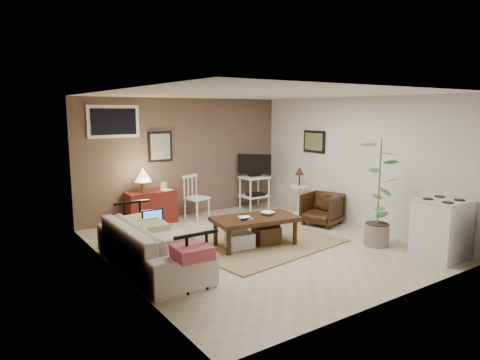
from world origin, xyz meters
TOP-DOWN VIEW (x-y plane):
  - floor at (0.00, 0.00)m, footprint 5.00×5.00m
  - art_back at (-0.55, 2.48)m, footprint 0.50×0.03m
  - art_right at (2.23, 1.05)m, footprint 0.03×0.60m
  - window at (-1.45, 2.48)m, footprint 0.96×0.03m
  - rug at (0.09, 0.08)m, footprint 2.63×2.22m
  - coffee_table at (-0.07, -0.03)m, footprint 1.43×0.89m
  - sofa at (-1.80, 0.01)m, footprint 0.64×2.19m
  - sofa_pillows at (-1.75, -0.24)m, footprint 0.42×2.08m
  - sofa_end_rails at (-1.67, 0.01)m, footprint 0.59×2.18m
  - laptop at (-1.59, 0.39)m, footprint 0.34×0.24m
  - red_console at (-0.89, 2.23)m, footprint 0.94×0.42m
  - spindle_chair at (0.04, 2.12)m, footprint 0.49×0.49m
  - tv_stand at (1.49, 2.11)m, footprint 0.57×0.55m
  - side_table at (1.95, 1.17)m, footprint 0.38×0.38m
  - armchair at (1.78, 0.32)m, footprint 0.77×0.80m
  - potted_plant at (1.58, -1.09)m, footprint 0.44×0.44m
  - stove at (1.87, -2.00)m, footprint 0.68×0.63m
  - bowl at (0.19, -0.03)m, footprint 0.21×0.10m
  - book_table at (-0.33, 0.01)m, footprint 0.18×0.08m
  - book_console at (-0.66, 2.13)m, footprint 0.16×0.05m

SIDE VIEW (x-z plane):
  - floor at x=0.00m, z-range 0.00..0.00m
  - rug at x=0.09m, z-range 0.00..0.02m
  - coffee_table at x=-0.07m, z-range 0.03..0.54m
  - armchair at x=1.78m, z-range 0.00..0.67m
  - sofa_end_rails at x=-1.67m, z-range 0.00..0.74m
  - red_console at x=-0.89m, z-range -0.17..0.92m
  - spindle_chair at x=0.04m, z-range -0.03..0.85m
  - sofa at x=-1.80m, z-range 0.00..0.86m
  - stove at x=1.87m, z-range 0.00..0.88m
  - sofa_pillows at x=-1.75m, z-range 0.45..0.60m
  - laptop at x=-1.59m, z-range 0.44..0.67m
  - bowl at x=0.19m, z-range 0.48..0.69m
  - book_table at x=-0.33m, z-range 0.48..0.73m
  - side_table at x=1.95m, z-range 0.12..1.13m
  - tv_stand at x=1.49m, z-range 0.04..1.25m
  - book_console at x=-0.66m, z-range 0.63..0.84m
  - potted_plant at x=1.58m, z-range 0.06..1.80m
  - art_back at x=-0.55m, z-range 1.15..1.75m
  - art_right at x=2.23m, z-range 1.29..1.75m
  - window at x=-1.45m, z-range 1.65..2.25m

